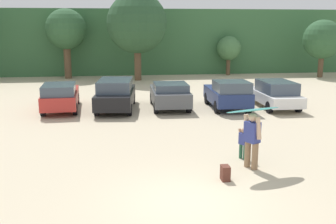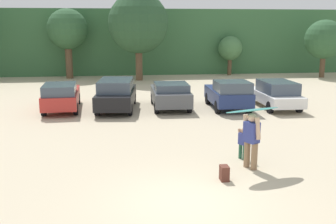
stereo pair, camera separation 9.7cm
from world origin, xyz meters
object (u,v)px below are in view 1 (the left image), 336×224
(parked_car_dark_gray, at_px, (170,94))
(parked_car_black, at_px, (116,94))
(person_child, at_px, (243,142))
(parked_car_white, at_px, (275,94))
(parked_car_red, at_px, (60,96))
(person_adult, at_px, (252,137))
(parked_car_navy, at_px, (228,94))
(surfboard_teal, at_px, (253,110))
(backpack_dropped, at_px, (225,173))

(parked_car_dark_gray, bearing_deg, parked_car_black, 90.55)
(parked_car_black, bearing_deg, person_child, -148.70)
(parked_car_white, xyz_separation_m, person_child, (-4.52, -8.40, -0.18))
(parked_car_red, xyz_separation_m, parked_car_dark_gray, (5.94, -0.16, -0.02))
(person_adult, relative_size, person_child, 1.65)
(parked_car_black, bearing_deg, parked_car_navy, -90.03)
(parked_car_navy, xyz_separation_m, person_adult, (-1.85, -9.27, 0.18))
(person_adult, bearing_deg, surfboard_teal, 42.49)
(parked_car_dark_gray, distance_m, surfboard_teal, 10.12)
(parked_car_black, height_order, parked_car_dark_gray, parked_car_black)
(parked_car_red, height_order, parked_car_dark_gray, parked_car_red)
(parked_car_black, relative_size, surfboard_teal, 2.43)
(parked_car_black, height_order, surfboard_teal, surfboard_teal)
(surfboard_teal, xyz_separation_m, backpack_dropped, (-1.07, -0.82, -1.71))
(parked_car_white, height_order, backpack_dropped, parked_car_white)
(person_adult, distance_m, backpack_dropped, 1.65)
(person_adult, relative_size, surfboard_teal, 0.89)
(parked_car_black, bearing_deg, parked_car_white, -88.11)
(parked_car_dark_gray, bearing_deg, parked_car_navy, -99.55)
(parked_car_red, bearing_deg, parked_car_navy, -97.84)
(parked_car_black, height_order, person_adult, person_adult)
(parked_car_navy, distance_m, person_adult, 9.46)
(person_child, xyz_separation_m, surfboard_teal, (-0.06, -1.01, 1.32))
(person_child, bearing_deg, parked_car_black, -93.13)
(person_child, bearing_deg, parked_car_navy, -131.12)
(parked_car_white, bearing_deg, parked_car_dark_gray, 84.90)
(parked_car_red, distance_m, parked_car_white, 11.81)
(parked_car_red, height_order, backpack_dropped, parked_car_red)
(surfboard_teal, bearing_deg, person_child, -111.44)
(parked_car_dark_gray, relative_size, surfboard_teal, 2.02)
(backpack_dropped, bearing_deg, parked_car_red, 119.33)
(parked_car_white, bearing_deg, surfboard_teal, 154.44)
(parked_car_white, distance_m, person_child, 9.54)
(parked_car_black, height_order, parked_car_white, parked_car_black)
(parked_car_red, relative_size, backpack_dropped, 10.40)
(parked_car_dark_gray, xyz_separation_m, parked_car_navy, (3.16, -0.59, 0.06))
(person_child, height_order, backpack_dropped, person_child)
(surfboard_teal, height_order, backpack_dropped, surfboard_teal)
(parked_car_navy, relative_size, person_child, 3.63)
(parked_car_dark_gray, distance_m, person_child, 9.06)
(parked_car_red, distance_m, parked_car_black, 2.97)
(parked_car_navy, distance_m, parked_car_white, 2.69)
(parked_car_navy, distance_m, person_child, 8.57)
(parked_car_red, xyz_separation_m, backpack_dropped, (6.15, -10.95, -0.58))
(parked_car_black, bearing_deg, backpack_dropped, -157.91)
(person_adult, bearing_deg, parked_car_dark_gray, -111.18)
(parked_car_navy, bearing_deg, surfboard_teal, 170.02)
(parked_car_black, xyz_separation_m, backpack_dropped, (3.19, -10.81, -0.65))
(parked_car_red, height_order, parked_car_black, parked_car_black)
(person_adult, bearing_deg, backpack_dropped, 11.23)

